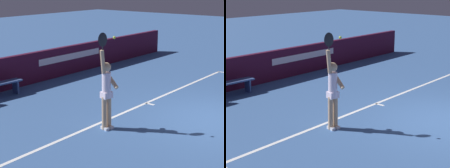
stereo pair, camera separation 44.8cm
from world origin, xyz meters
TOP-DOWN VIEW (x-y plane):
  - ground_plane at (0.00, 0.00)m, footprint 60.00×60.00m
  - back_wall at (0.00, 7.02)m, footprint 15.80×0.21m
  - tennis_player at (-2.40, 2.00)m, footprint 0.46×0.48m
  - tennis_ball at (-2.45, 1.72)m, footprint 0.07×0.07m
  - courtside_bench_near at (-2.35, 6.45)m, footprint 1.47×0.46m

SIDE VIEW (x-z plane):
  - ground_plane at x=0.00m, z-range 0.00..0.00m
  - courtside_bench_near at x=-2.35m, z-range 0.12..0.60m
  - back_wall at x=0.00m, z-range 0.00..1.13m
  - tennis_player at x=-2.40m, z-range -0.21..2.26m
  - tennis_ball at x=-2.45m, z-range 2.32..2.39m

